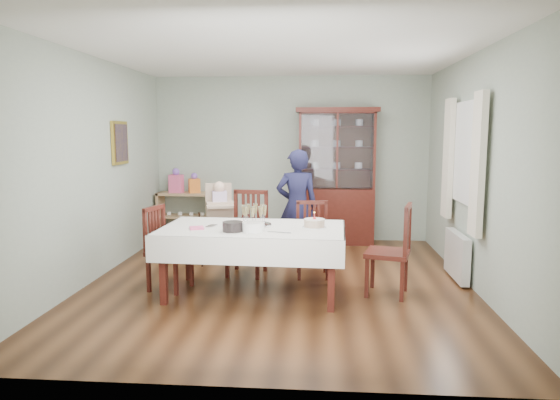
# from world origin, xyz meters

# --- Properties ---
(floor) EXTENTS (5.00, 5.00, 0.00)m
(floor) POSITION_xyz_m (0.00, 0.00, 0.00)
(floor) COLOR #593319
(floor) RESTS_ON ground
(room_shell) EXTENTS (5.00, 5.00, 5.00)m
(room_shell) POSITION_xyz_m (0.00, 0.53, 1.70)
(room_shell) COLOR #9EAA99
(room_shell) RESTS_ON floor
(dining_table) EXTENTS (2.05, 1.23, 0.76)m
(dining_table) POSITION_xyz_m (-0.25, -0.45, 0.38)
(dining_table) COLOR #491912
(dining_table) RESTS_ON floor
(china_cabinet) EXTENTS (1.30, 0.48, 2.18)m
(china_cabinet) POSITION_xyz_m (0.75, 2.26, 1.12)
(china_cabinet) COLOR #491912
(china_cabinet) RESTS_ON floor
(sideboard) EXTENTS (0.90, 0.38, 0.80)m
(sideboard) POSITION_xyz_m (-1.75, 2.28, 0.40)
(sideboard) COLOR tan
(sideboard) RESTS_ON floor
(picture_frame) EXTENTS (0.04, 0.48, 0.58)m
(picture_frame) POSITION_xyz_m (-2.22, 0.80, 1.65)
(picture_frame) COLOR gold
(picture_frame) RESTS_ON room_shell
(window) EXTENTS (0.04, 1.02, 1.22)m
(window) POSITION_xyz_m (2.22, 0.30, 1.55)
(window) COLOR white
(window) RESTS_ON room_shell
(curtain_left) EXTENTS (0.07, 0.30, 1.55)m
(curtain_left) POSITION_xyz_m (2.16, -0.32, 1.45)
(curtain_left) COLOR silver
(curtain_left) RESTS_ON room_shell
(curtain_right) EXTENTS (0.07, 0.30, 1.55)m
(curtain_right) POSITION_xyz_m (2.16, 0.92, 1.45)
(curtain_right) COLOR silver
(curtain_right) RESTS_ON room_shell
(radiator) EXTENTS (0.10, 0.80, 0.55)m
(radiator) POSITION_xyz_m (2.16, 0.30, 0.30)
(radiator) COLOR white
(radiator) RESTS_ON floor
(chair_far_left) EXTENTS (0.53, 0.53, 1.05)m
(chair_far_left) POSITION_xyz_m (-0.43, 0.34, 0.31)
(chair_far_left) COLOR #491912
(chair_far_left) RESTS_ON floor
(chair_far_right) EXTENTS (0.44, 0.44, 0.93)m
(chair_far_right) POSITION_xyz_m (0.40, 0.32, 0.28)
(chair_far_right) COLOR #491912
(chair_far_right) RESTS_ON floor
(chair_end_left) EXTENTS (0.52, 0.52, 0.95)m
(chair_end_left) POSITION_xyz_m (-1.24, -0.34, 0.28)
(chair_end_left) COLOR #491912
(chair_end_left) RESTS_ON floor
(chair_end_right) EXTENTS (0.56, 0.56, 1.02)m
(chair_end_right) POSITION_xyz_m (1.25, -0.35, 0.30)
(chair_end_right) COLOR #491912
(chair_end_right) RESTS_ON floor
(woman) EXTENTS (0.61, 0.45, 1.56)m
(woman) POSITION_xyz_m (0.17, 0.98, 0.78)
(woman) COLOR black
(woman) RESTS_ON floor
(high_chair) EXTENTS (0.62, 0.62, 1.12)m
(high_chair) POSITION_xyz_m (-0.90, 0.97, 0.44)
(high_chair) COLOR black
(high_chair) RESTS_ON floor
(champagne_tray) EXTENTS (0.38, 0.38, 0.23)m
(champagne_tray) POSITION_xyz_m (-0.24, -0.37, 0.83)
(champagne_tray) COLOR silver
(champagne_tray) RESTS_ON dining_table
(birthday_cake) EXTENTS (0.26, 0.26, 0.18)m
(birthday_cake) POSITION_xyz_m (0.42, -0.44, 0.81)
(birthday_cake) COLOR white
(birthday_cake) RESTS_ON dining_table
(plate_stack_dark) EXTENTS (0.25, 0.25, 0.10)m
(plate_stack_dark) POSITION_xyz_m (-0.43, -0.70, 0.81)
(plate_stack_dark) COLOR black
(plate_stack_dark) RESTS_ON dining_table
(plate_stack_white) EXTENTS (0.25, 0.25, 0.10)m
(plate_stack_white) POSITION_xyz_m (-0.21, -0.70, 0.81)
(plate_stack_white) COLOR white
(plate_stack_white) RESTS_ON dining_table
(napkin_stack) EXTENTS (0.18, 0.18, 0.02)m
(napkin_stack) POSITION_xyz_m (-0.84, -0.60, 0.77)
(napkin_stack) COLOR #EE588C
(napkin_stack) RESTS_ON dining_table
(cutlery) EXTENTS (0.14, 0.17, 0.01)m
(cutlery) POSITION_xyz_m (-0.75, -0.43, 0.77)
(cutlery) COLOR silver
(cutlery) RESTS_ON dining_table
(cake_knife) EXTENTS (0.26, 0.09, 0.01)m
(cake_knife) POSITION_xyz_m (0.06, -0.74, 0.77)
(cake_knife) COLOR silver
(cake_knife) RESTS_ON dining_table
(gift_bag_pink) EXTENTS (0.24, 0.17, 0.40)m
(gift_bag_pink) POSITION_xyz_m (-1.88, 2.26, 0.98)
(gift_bag_pink) COLOR #EE588C
(gift_bag_pink) RESTS_ON sideboard
(gift_bag_orange) EXTENTS (0.21, 0.19, 0.33)m
(gift_bag_orange) POSITION_xyz_m (-1.58, 2.26, 0.95)
(gift_bag_orange) COLOR orange
(gift_bag_orange) RESTS_ON sideboard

